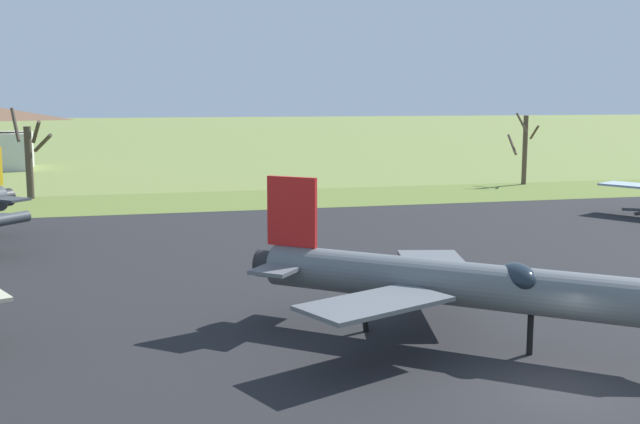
{
  "coord_description": "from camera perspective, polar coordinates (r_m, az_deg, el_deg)",
  "views": [
    {
      "loc": [
        -11.68,
        -18.91,
        8.35
      ],
      "look_at": [
        -2.91,
        17.07,
        2.79
      ],
      "focal_mm": 43.26,
      "sensor_mm": 36.0,
      "label": 1
    }
  ],
  "objects": [
    {
      "name": "asphalt_apron",
      "position": [
        35.7,
        5.81,
        -4.99
      ],
      "size": [
        76.65,
        45.98,
        0.05
      ],
      "primitive_type": "cube",
      "color": "black",
      "rests_on": "ground"
    },
    {
      "name": "bare_tree_right_of_center",
      "position": [
        75.78,
        14.85,
        4.65
      ],
      "size": [
        2.67,
        2.62,
        6.85
      ],
      "color": "brown",
      "rests_on": "ground"
    },
    {
      "name": "grass_verge_strip",
      "position": [
        63.33,
        -2.96,
        0.98
      ],
      "size": [
        136.65,
        12.0,
        0.06
      ],
      "primitive_type": "cube",
      "color": "#5C6E30",
      "rests_on": "ground"
    },
    {
      "name": "ground_plane",
      "position": [
        23.74,
        17.23,
        -12.45
      ],
      "size": [
        600.0,
        600.0,
        0.0
      ],
      "primitive_type": "plane",
      "color": "olive"
    },
    {
      "name": "bare_tree_center",
      "position": [
        67.22,
        -20.67,
        3.93
      ],
      "size": [
        3.29,
        3.25,
        7.47
      ],
      "color": "#42382D",
      "rests_on": "ground"
    },
    {
      "name": "jet_fighter_front_right",
      "position": [
        26.29,
        9.86,
        -5.1
      ],
      "size": [
        13.31,
        11.69,
        5.47
      ],
      "color": "#565B60",
      "rests_on": "ground"
    }
  ]
}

